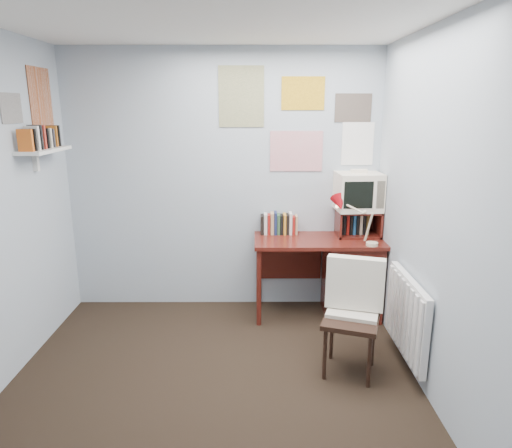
{
  "coord_description": "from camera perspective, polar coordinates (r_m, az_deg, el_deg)",
  "views": [
    {
      "loc": [
        0.3,
        -2.62,
        1.96
      ],
      "look_at": [
        0.31,
        0.97,
        1.04
      ],
      "focal_mm": 32.0,
      "sensor_mm": 36.0,
      "label": 1
    }
  ],
  "objects": [
    {
      "name": "book_row",
      "position": [
        4.43,
        4.46,
        0.17
      ],
      "size": [
        0.6,
        0.14,
        0.22
      ],
      "primitive_type": "cube",
      "color": "#511912",
      "rests_on": "desk"
    },
    {
      "name": "posters_left",
      "position": [
        4.13,
        -26.73,
        13.51
      ],
      "size": [
        0.01,
        0.7,
        0.6
      ],
      "primitive_type": "cube",
      "color": "white",
      "rests_on": "left_wall"
    },
    {
      "name": "ceiling",
      "position": [
        2.69,
        -7.3,
        25.89
      ],
      "size": [
        3.0,
        3.5,
        0.02
      ],
      "primitive_type": "cube",
      "color": "white",
      "rests_on": "back_wall"
    },
    {
      "name": "back_wall",
      "position": [
        4.44,
        -4.09,
        5.21
      ],
      "size": [
        3.0,
        0.02,
        2.5
      ],
      "primitive_type": "cube",
      "color": "#A4AFBB",
      "rests_on": "ground"
    },
    {
      "name": "tv_riser",
      "position": [
        4.46,
        12.63,
        0.14
      ],
      "size": [
        0.4,
        0.3,
        0.25
      ],
      "primitive_type": "cube",
      "color": "#511912",
      "rests_on": "desk"
    },
    {
      "name": "desk",
      "position": [
        4.47,
        11.11,
        -6.18
      ],
      "size": [
        1.2,
        0.55,
        0.76
      ],
      "color": "#511912",
      "rests_on": "ground"
    },
    {
      "name": "wall_shelf",
      "position": [
        4.1,
        -24.95,
        8.37
      ],
      "size": [
        0.2,
        0.62,
        0.24
      ],
      "primitive_type": "cube",
      "color": "white",
      "rests_on": "left_wall"
    },
    {
      "name": "crt_tv",
      "position": [
        4.41,
        12.63,
        4.21
      ],
      "size": [
        0.43,
        0.4,
        0.39
      ],
      "primitive_type": "cube",
      "rotation": [
        0.0,
        0.0,
        0.07
      ],
      "color": "#F0E2C9",
      "rests_on": "tv_riser"
    },
    {
      "name": "right_wall",
      "position": [
        2.97,
        23.65,
        -0.63
      ],
      "size": [
        0.02,
        3.5,
        2.5
      ],
      "primitive_type": "cube",
      "color": "#A4AFBB",
      "rests_on": "ground"
    },
    {
      "name": "desk_chair",
      "position": [
        3.52,
        11.78,
        -11.8
      ],
      "size": [
        0.54,
        0.53,
        0.84
      ],
      "primitive_type": "cube",
      "rotation": [
        0.0,
        0.0,
        -0.33
      ],
      "color": "black",
      "rests_on": "ground"
    },
    {
      "name": "posters_back",
      "position": [
        4.39,
        5.16,
        12.95
      ],
      "size": [
        1.2,
        0.01,
        0.9
      ],
      "primitive_type": "cube",
      "color": "white",
      "rests_on": "back_wall"
    },
    {
      "name": "ground",
      "position": [
        3.29,
        -5.8,
        -22.24
      ],
      "size": [
        3.5,
        3.5,
        0.0
      ],
      "primitive_type": "plane",
      "color": "black",
      "rests_on": "ground"
    },
    {
      "name": "radiator",
      "position": [
        3.71,
        18.37,
        -10.85
      ],
      "size": [
        0.09,
        0.8,
        0.6
      ],
      "primitive_type": "cube",
      "color": "white",
      "rests_on": "right_wall"
    },
    {
      "name": "desk_lamp",
      "position": [
        4.15,
        14.45,
        -0.07
      ],
      "size": [
        0.33,
        0.31,
        0.39
      ],
      "primitive_type": "cube",
      "rotation": [
        0.0,
        0.0,
        -0.34
      ],
      "color": "#AB0B13",
      "rests_on": "desk"
    }
  ]
}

